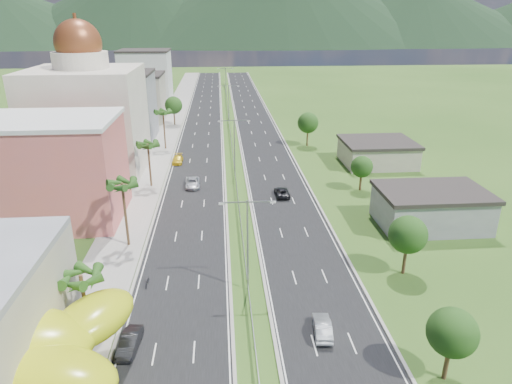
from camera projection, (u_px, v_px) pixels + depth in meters
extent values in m
plane|color=#2D5119|center=(255.00, 349.00, 42.80)|extent=(500.00, 500.00, 0.00)
cube|color=black|center=(203.00, 128.00, 125.85)|extent=(11.00, 260.00, 0.04)
cube|color=black|center=(257.00, 127.00, 126.96)|extent=(11.00, 260.00, 0.04)
cube|color=gray|center=(168.00, 129.00, 125.12)|extent=(7.00, 260.00, 0.12)
cube|color=gray|center=(232.00, 143.00, 109.46)|extent=(0.08, 216.00, 0.28)
cube|color=gray|center=(225.00, 84.00, 204.32)|extent=(0.10, 0.12, 0.70)
cylinder|color=gray|center=(248.00, 247.00, 50.10)|extent=(0.20, 0.20, 11.00)
cube|color=gray|center=(234.00, 202.00, 48.07)|extent=(2.88, 0.12, 0.12)
cube|color=gray|center=(261.00, 202.00, 48.28)|extent=(2.88, 0.12, 0.12)
cube|color=silver|center=(222.00, 204.00, 48.01)|extent=(0.60, 0.25, 0.18)
cube|color=silver|center=(273.00, 202.00, 48.42)|extent=(0.60, 0.25, 0.18)
cylinder|color=gray|center=(235.00, 148.00, 87.26)|extent=(0.20, 0.20, 11.00)
cube|color=gray|center=(226.00, 121.00, 85.23)|extent=(2.88, 0.12, 0.12)
cube|color=gray|center=(242.00, 120.00, 85.44)|extent=(2.88, 0.12, 0.12)
cube|color=silver|center=(220.00, 121.00, 85.17)|extent=(0.60, 0.25, 0.18)
cube|color=silver|center=(249.00, 121.00, 85.57)|extent=(0.60, 0.25, 0.18)
cylinder|color=gray|center=(229.00, 105.00, 129.06)|extent=(0.20, 0.20, 11.00)
cube|color=gray|center=(223.00, 86.00, 127.03)|extent=(2.88, 0.12, 0.12)
cube|color=gray|center=(234.00, 86.00, 127.25)|extent=(2.88, 0.12, 0.12)
cube|color=silver|center=(219.00, 86.00, 126.97)|extent=(0.60, 0.25, 0.18)
cube|color=silver|center=(238.00, 86.00, 127.38)|extent=(0.60, 0.25, 0.18)
cylinder|color=gray|center=(226.00, 83.00, 170.86)|extent=(0.20, 0.20, 11.00)
cube|color=gray|center=(222.00, 68.00, 168.84)|extent=(2.88, 0.12, 0.12)
cube|color=gray|center=(229.00, 68.00, 169.05)|extent=(2.88, 0.12, 0.12)
cube|color=silver|center=(218.00, 69.00, 168.78)|extent=(0.60, 0.25, 0.18)
cube|color=silver|center=(233.00, 68.00, 169.18)|extent=(0.60, 0.25, 0.18)
cylinder|color=gray|center=(82.00, 355.00, 39.10)|extent=(0.50, 0.50, 4.00)
cube|color=#DA6559|center=(50.00, 172.00, 67.73)|extent=(20.00, 15.00, 15.00)
cube|color=beige|center=(89.00, 122.00, 88.19)|extent=(20.00, 20.00, 20.00)
cylinder|color=beige|center=(80.00, 60.00, 84.02)|extent=(10.00, 10.00, 3.00)
sphere|color=brown|center=(78.00, 43.00, 82.93)|extent=(8.40, 8.40, 8.40)
cube|color=gray|center=(120.00, 107.00, 112.21)|extent=(16.00, 15.00, 16.00)
cube|color=#A19584|center=(136.00, 98.00, 133.19)|extent=(16.00, 15.00, 13.00)
cube|color=silver|center=(146.00, 79.00, 153.65)|extent=(16.00, 15.00, 18.00)
cube|color=gray|center=(431.00, 209.00, 67.21)|extent=(15.00, 10.00, 5.00)
cube|color=#A19584|center=(377.00, 154.00, 95.33)|extent=(14.00, 12.00, 4.40)
cylinder|color=#47301C|center=(86.00, 310.00, 42.15)|extent=(0.36, 0.36, 7.50)
cylinder|color=#47301C|center=(126.00, 215.00, 60.46)|extent=(0.36, 0.36, 9.00)
cylinder|color=#47301C|center=(150.00, 165.00, 82.00)|extent=(0.36, 0.36, 8.00)
cylinder|color=#47301C|center=(164.00, 130.00, 105.08)|extent=(0.36, 0.36, 8.80)
cylinder|color=#47301C|center=(174.00, 116.00, 129.01)|extent=(0.40, 0.40, 4.90)
sphere|color=#244C17|center=(174.00, 105.00, 127.87)|extent=(4.90, 4.90, 4.90)
cylinder|color=#47301C|center=(447.00, 359.00, 38.59)|extent=(0.40, 0.40, 4.20)
sphere|color=#244C17|center=(452.00, 332.00, 37.61)|extent=(4.20, 4.20, 4.20)
cylinder|color=#47301C|center=(405.00, 257.00, 54.54)|extent=(0.40, 0.40, 4.55)
sphere|color=#244C17|center=(408.00, 235.00, 53.48)|extent=(4.55, 4.55, 4.55)
cylinder|color=#47301C|center=(361.00, 180.00, 80.90)|extent=(0.40, 0.40, 3.85)
sphere|color=#244C17|center=(362.00, 167.00, 80.01)|extent=(3.85, 3.85, 3.85)
cylinder|color=#47301C|center=(307.00, 136.00, 108.28)|extent=(0.40, 0.40, 4.90)
sphere|color=#244C17|center=(308.00, 123.00, 107.14)|extent=(4.90, 4.90, 4.90)
imported|color=black|center=(130.00, 342.00, 42.50)|extent=(2.02, 4.66, 1.49)
imported|color=#B3B6BC|center=(193.00, 183.00, 82.83)|extent=(2.74, 5.53, 1.51)
imported|color=gold|center=(178.00, 159.00, 96.26)|extent=(2.12, 5.10, 1.48)
imported|color=#A4A7AC|center=(322.00, 327.00, 44.55)|extent=(2.05, 4.72, 1.51)
imported|color=black|center=(282.00, 192.00, 78.62)|extent=(2.37, 5.03, 1.39)
imported|color=black|center=(147.00, 281.00, 52.60)|extent=(0.63, 1.91, 1.21)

